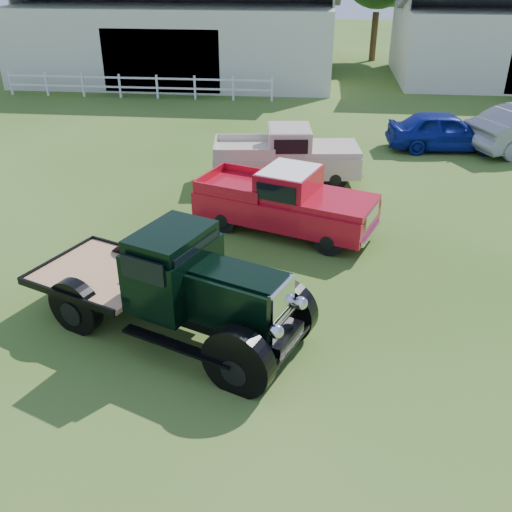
# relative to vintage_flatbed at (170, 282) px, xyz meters

# --- Properties ---
(ground) EXTENTS (120.00, 120.00, 0.00)m
(ground) POSITION_rel_vintage_flatbed_xyz_m (1.34, 0.23, -1.14)
(ground) COLOR #2A4F12
(shed_left) EXTENTS (18.80, 10.20, 5.60)m
(shed_left) POSITION_rel_vintage_flatbed_xyz_m (-5.66, 26.23, 1.66)
(shed_left) COLOR #A5A699
(shed_left) RESTS_ON ground
(fence_rail) EXTENTS (14.20, 0.16, 1.20)m
(fence_rail) POSITION_rel_vintage_flatbed_xyz_m (-6.66, 20.23, -0.54)
(fence_rail) COLOR white
(fence_rail) RESTS_ON ground
(vintage_flatbed) EXTENTS (6.20, 4.30, 2.28)m
(vintage_flatbed) POSITION_rel_vintage_flatbed_xyz_m (0.00, 0.00, 0.00)
(vintage_flatbed) COLOR black
(vintage_flatbed) RESTS_ON ground
(red_pickup) EXTENTS (5.36, 3.53, 1.82)m
(red_pickup) POSITION_rel_vintage_flatbed_xyz_m (1.95, 4.95, -0.23)
(red_pickup) COLOR #B00F20
(red_pickup) RESTS_ON ground
(white_pickup) EXTENTS (5.12, 2.46, 1.81)m
(white_pickup) POSITION_rel_vintage_flatbed_xyz_m (1.74, 8.76, -0.24)
(white_pickup) COLOR #BBAD99
(white_pickup) RESTS_ON ground
(misc_car_blue) EXTENTS (4.45, 2.07, 1.47)m
(misc_car_blue) POSITION_rel_vintage_flatbed_xyz_m (7.62, 12.91, -0.41)
(misc_car_blue) COLOR navy
(misc_car_blue) RESTS_ON ground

